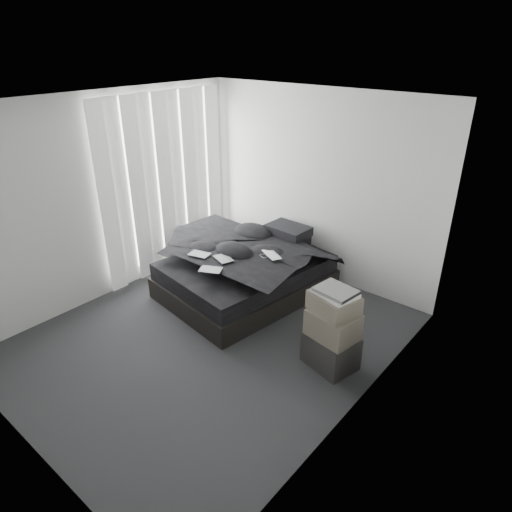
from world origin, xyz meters
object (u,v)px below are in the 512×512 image
Objects in this scene: bed at (246,283)px; side_stand at (192,251)px; laptop at (268,250)px; box_lower at (331,350)px.

bed is 1.05m from side_stand.
laptop reaches higher than side_stand.
laptop is 0.54× the size of side_stand.
box_lower is at bearing -10.65° from bed.
laptop is at bearing 7.50° from bed.
box_lower is (1.29, -0.56, -0.56)m from laptop.
laptop is at bearing -0.13° from side_stand.
side_stand is at bearing -154.26° from laptop.
side_stand is 2.77m from box_lower.
laptop is 1.49m from side_stand.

